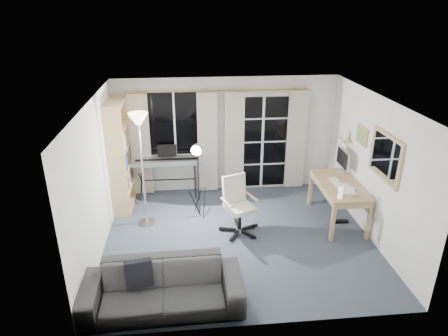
# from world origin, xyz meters

# --- Properties ---
(floor) EXTENTS (4.50, 4.00, 0.02)m
(floor) POSITION_xyz_m (0.00, 0.00, -0.01)
(floor) COLOR #323D49
(floor) RESTS_ON ground
(window) EXTENTS (1.20, 0.08, 1.40)m
(window) POSITION_xyz_m (-1.05, 1.97, 1.50)
(window) COLOR white
(window) RESTS_ON floor
(french_door) EXTENTS (1.32, 0.09, 2.11)m
(french_door) POSITION_xyz_m (0.75, 1.97, 1.03)
(french_door) COLOR white
(french_door) RESTS_ON floor
(curtains) EXTENTS (3.60, 0.07, 2.13)m
(curtains) POSITION_xyz_m (-0.14, 1.88, 1.09)
(curtains) COLOR gold
(curtains) RESTS_ON floor
(bookshelf) EXTENTS (0.34, 0.99, 2.12)m
(bookshelf) POSITION_xyz_m (-2.13, 1.38, 1.01)
(bookshelf) COLOR tan
(bookshelf) RESTS_ON floor
(torchiere_lamp) EXTENTS (0.44, 0.44, 2.08)m
(torchiere_lamp) POSITION_xyz_m (-1.60, 0.65, 1.67)
(torchiere_lamp) COLOR #B2B2B7
(torchiere_lamp) RESTS_ON floor
(keyboard_piano) EXTENTS (1.42, 0.69, 1.03)m
(keyboard_piano) POSITION_xyz_m (-1.22, 1.70, 0.78)
(keyboard_piano) COLOR black
(keyboard_piano) RESTS_ON floor
(studio_light) EXTENTS (0.32, 0.33, 1.48)m
(studio_light) POSITION_xyz_m (-0.65, 0.81, 1.19)
(studio_light) COLOR black
(studio_light) RESTS_ON floor
(office_chair) EXTENTS (0.71, 0.69, 1.02)m
(office_chair) POSITION_xyz_m (0.00, 0.29, 0.60)
(office_chair) COLOR black
(office_chair) RESTS_ON floor
(desk) EXTENTS (0.72, 1.41, 0.75)m
(desk) POSITION_xyz_m (1.88, 0.42, 0.66)
(desk) COLOR tan
(desk) RESTS_ON floor
(monitor) EXTENTS (0.18, 0.54, 0.47)m
(monitor) POSITION_xyz_m (2.08, 0.87, 1.04)
(monitor) COLOR silver
(monitor) RESTS_ON desk
(desk_clutter) EXTENTS (0.45, 0.85, 0.95)m
(desk_clutter) POSITION_xyz_m (1.81, 0.19, 0.59)
(desk_clutter) COLOR white
(desk_clutter) RESTS_ON desk
(mug) EXTENTS (0.12, 0.10, 0.12)m
(mug) POSITION_xyz_m (1.98, -0.08, 0.81)
(mug) COLOR silver
(mug) RESTS_ON desk
(wall_mirror) EXTENTS (0.04, 0.94, 0.74)m
(wall_mirror) POSITION_xyz_m (2.22, -0.35, 1.55)
(wall_mirror) COLOR tan
(wall_mirror) RESTS_ON floor
(framed_print) EXTENTS (0.03, 0.42, 0.32)m
(framed_print) POSITION_xyz_m (2.23, 0.55, 1.60)
(framed_print) COLOR tan
(framed_print) RESTS_ON floor
(wall_shelf) EXTENTS (0.16, 0.30, 0.18)m
(wall_shelf) POSITION_xyz_m (2.16, 1.05, 1.41)
(wall_shelf) COLOR tan
(wall_shelf) RESTS_ON floor
(sofa) EXTENTS (2.11, 0.65, 0.82)m
(sofa) POSITION_xyz_m (-1.21, -1.55, 0.41)
(sofa) COLOR #2C2C2E
(sofa) RESTS_ON floor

